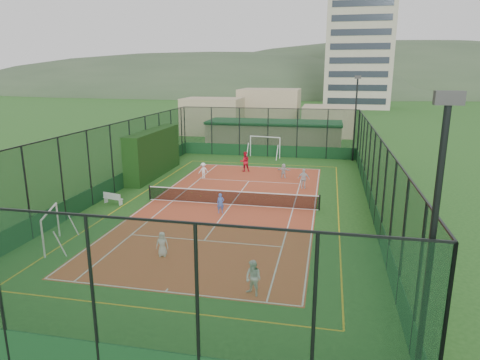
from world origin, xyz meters
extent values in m
plane|color=#23551D|center=(0.00, 0.00, 0.00)|extent=(300.00, 300.00, 0.00)
cube|color=#C9532C|center=(0.00, 0.00, 0.01)|extent=(11.17, 23.97, 0.01)
cube|color=beige|center=(12.00, 82.00, 15.00)|extent=(15.00, 12.00, 30.00)
cube|color=black|center=(-8.30, 6.82, 1.93)|extent=(1.32, 8.83, 3.86)
imported|color=silver|center=(-1.41, -8.63, 0.62)|extent=(0.65, 0.48, 1.21)
imported|color=#446BC2|center=(-0.27, -1.81, 0.64)|extent=(0.53, 0.43, 1.26)
imported|color=silver|center=(3.51, -11.41, 0.74)|extent=(0.89, 0.83, 1.46)
imported|color=white|center=(-3.89, 6.63, 0.66)|extent=(0.96, 0.92, 1.31)
imported|color=silver|center=(4.47, 5.08, 0.77)|extent=(0.92, 0.45, 1.52)
imported|color=silver|center=(2.62, 8.11, 0.61)|extent=(1.15, 0.49, 1.21)
imported|color=red|center=(-1.00, 9.80, 0.89)|extent=(1.04, 0.93, 1.77)
sphere|color=#CCE033|center=(-0.28, 1.20, 0.04)|extent=(0.07, 0.07, 0.07)
sphere|color=#CCE033|center=(-3.45, 2.16, 0.04)|extent=(0.07, 0.07, 0.07)
sphere|color=#CCE033|center=(-2.56, 1.43, 0.04)|extent=(0.07, 0.07, 0.07)
camera|label=1|loc=(6.12, -26.55, 8.65)|focal=32.00mm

